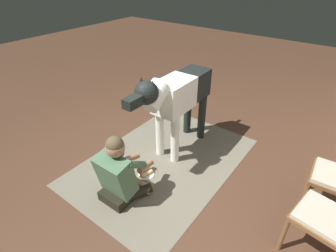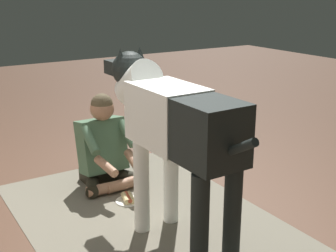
{
  "view_description": "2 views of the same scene",
  "coord_description": "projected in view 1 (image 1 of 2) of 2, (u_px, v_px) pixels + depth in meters",
  "views": [
    {
      "loc": [
        2.17,
        1.95,
        2.35
      ],
      "look_at": [
        0.15,
        0.43,
        0.76
      ],
      "focal_mm": 28.12,
      "sensor_mm": 36.0,
      "label": 1
    },
    {
      "loc": [
        -2.79,
        1.75,
        1.73
      ],
      "look_at": [
        -0.05,
        0.03,
        0.73
      ],
      "focal_mm": 48.78,
      "sensor_mm": 36.0,
      "label": 2
    }
  ],
  "objects": [
    {
      "name": "hot_dog_on_plate",
      "position": [
        146.0,
        173.0,
        3.39
      ],
      "size": [
        0.21,
        0.21,
        0.06
      ],
      "color": "white",
      "rests_on": "ground"
    },
    {
      "name": "ground_plane",
      "position": [
        150.0,
        157.0,
        3.71
      ],
      "size": [
        15.44,
        15.44,
        0.0
      ],
      "primitive_type": "plane",
      "color": "#4C3122"
    },
    {
      "name": "large_dog",
      "position": [
        177.0,
        97.0,
        3.4
      ],
      "size": [
        1.71,
        0.37,
        1.29
      ],
      "color": "white",
      "rests_on": "ground"
    },
    {
      "name": "person_sitting_on_floor",
      "position": [
        119.0,
        173.0,
        2.92
      ],
      "size": [
        0.66,
        0.58,
        0.84
      ],
      "color": "black",
      "rests_on": "ground"
    },
    {
      "name": "area_rug",
      "position": [
        163.0,
        161.0,
        3.63
      ],
      "size": [
        2.47,
        1.73,
        0.01
      ],
      "primitive_type": "cube",
      "color": "#6A6555",
      "rests_on": "ground"
    }
  ]
}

